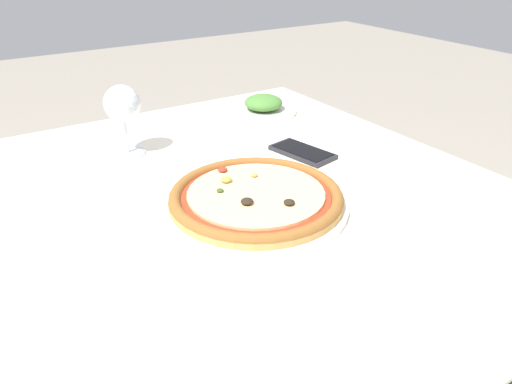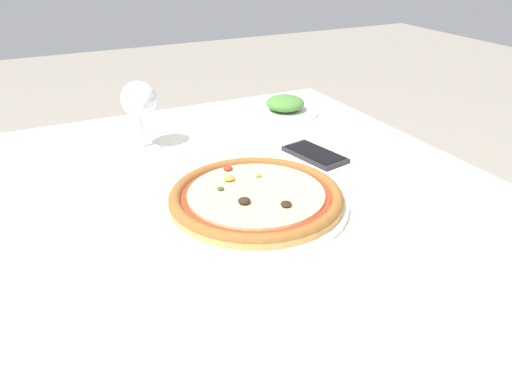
{
  "view_description": "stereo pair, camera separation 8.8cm",
  "coord_description": "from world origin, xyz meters",
  "px_view_note": "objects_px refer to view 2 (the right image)",
  "views": [
    {
      "loc": [
        -0.24,
        -0.72,
        1.17
      ],
      "look_at": [
        0.18,
        -0.06,
        0.76
      ],
      "focal_mm": 35.0,
      "sensor_mm": 36.0,
      "label": 1
    },
    {
      "loc": [
        -0.16,
        -0.76,
        1.17
      ],
      "look_at": [
        0.18,
        -0.06,
        0.76
      ],
      "focal_mm": 35.0,
      "sensor_mm": 36.0,
      "label": 2
    }
  ],
  "objects_px": {
    "cell_phone": "(315,154)",
    "dining_table": "(151,251)",
    "pizza_plate": "(256,198)",
    "side_plate": "(285,107)",
    "wine_glass_far_left": "(139,102)"
  },
  "relations": [
    {
      "from": "pizza_plate",
      "to": "side_plate",
      "type": "bearing_deg",
      "value": 55.13
    },
    {
      "from": "cell_phone",
      "to": "side_plate",
      "type": "xyz_separation_m",
      "value": [
        0.08,
        0.28,
        0.01
      ]
    },
    {
      "from": "dining_table",
      "to": "pizza_plate",
      "type": "distance_m",
      "value": 0.22
    },
    {
      "from": "dining_table",
      "to": "pizza_plate",
      "type": "relative_size",
      "value": 4.07
    },
    {
      "from": "cell_phone",
      "to": "side_plate",
      "type": "distance_m",
      "value": 0.29
    },
    {
      "from": "dining_table",
      "to": "side_plate",
      "type": "relative_size",
      "value": 7.61
    },
    {
      "from": "cell_phone",
      "to": "dining_table",
      "type": "bearing_deg",
      "value": -168.53
    },
    {
      "from": "pizza_plate",
      "to": "cell_phone",
      "type": "relative_size",
      "value": 2.12
    },
    {
      "from": "pizza_plate",
      "to": "dining_table",
      "type": "bearing_deg",
      "value": 160.81
    },
    {
      "from": "wine_glass_far_left",
      "to": "side_plate",
      "type": "bearing_deg",
      "value": 9.74
    },
    {
      "from": "pizza_plate",
      "to": "side_plate",
      "type": "relative_size",
      "value": 1.87
    },
    {
      "from": "pizza_plate",
      "to": "side_plate",
      "type": "xyz_separation_m",
      "value": [
        0.3,
        0.43,
        0.0
      ]
    },
    {
      "from": "dining_table",
      "to": "cell_phone",
      "type": "height_order",
      "value": "cell_phone"
    },
    {
      "from": "dining_table",
      "to": "cell_phone",
      "type": "xyz_separation_m",
      "value": [
        0.4,
        0.08,
        0.08
      ]
    },
    {
      "from": "dining_table",
      "to": "wine_glass_far_left",
      "type": "bearing_deg",
      "value": 75.83
    }
  ]
}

